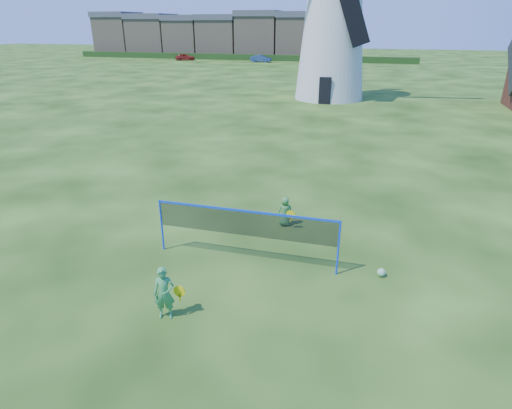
{
  "coord_description": "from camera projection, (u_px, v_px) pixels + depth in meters",
  "views": [
    {
      "loc": [
        3.11,
        -9.9,
        6.11
      ],
      "look_at": [
        0.2,
        0.5,
        1.5
      ],
      "focal_mm": 29.96,
      "sensor_mm": 36.0,
      "label": 1
    }
  ],
  "objects": [
    {
      "name": "play_ball",
      "position": [
        381.0,
        272.0,
        11.13
      ],
      "size": [
        0.22,
        0.22,
        0.22
      ],
      "primitive_type": "sphere",
      "color": "green",
      "rests_on": "ground"
    },
    {
      "name": "player_boy",
      "position": [
        285.0,
        211.0,
        13.79
      ],
      "size": [
        0.62,
        0.42,
        0.98
      ],
      "rotation": [
        0.0,
        0.0,
        3.3
      ],
      "color": "#418741",
      "rests_on": "ground"
    },
    {
      "name": "hedge",
      "position": [
        235.0,
        57.0,
        75.65
      ],
      "size": [
        62.0,
        0.8,
        1.0
      ],
      "primitive_type": "cube",
      "color": "#193814",
      "rests_on": "ground"
    },
    {
      "name": "windmill",
      "position": [
        333.0,
        23.0,
        34.87
      ],
      "size": [
        13.84,
        5.8,
        18.12
      ],
      "color": "white",
      "rests_on": "ground"
    },
    {
      "name": "car_left",
      "position": [
        185.0,
        57.0,
        74.78
      ],
      "size": [
        3.68,
        2.6,
        1.16
      ],
      "primitive_type": "imported",
      "rotation": [
        0.0,
        0.0,
        1.97
      ],
      "color": "maroon",
      "rests_on": "ground"
    },
    {
      "name": "car_right",
      "position": [
        261.0,
        59.0,
        71.52
      ],
      "size": [
        3.5,
        1.3,
        1.14
      ],
      "primitive_type": "imported",
      "rotation": [
        0.0,
        0.0,
        1.54
      ],
      "color": "navy",
      "rests_on": "ground"
    },
    {
      "name": "badminton_net",
      "position": [
        245.0,
        224.0,
        11.43
      ],
      "size": [
        5.05,
        0.05,
        1.55
      ],
      "color": "blue",
      "rests_on": "ground"
    },
    {
      "name": "ground",
      "position": [
        244.0,
        260.0,
        11.94
      ],
      "size": [
        220.0,
        220.0,
        0.0
      ],
      "primitive_type": "plane",
      "color": "black",
      "rests_on": "ground"
    },
    {
      "name": "player_girl",
      "position": [
        164.0,
        293.0,
        9.38
      ],
      "size": [
        0.69,
        0.43,
        1.26
      ],
      "rotation": [
        0.0,
        0.0,
        0.31
      ],
      "color": "#3C974E",
      "rests_on": "ground"
    },
    {
      "name": "terraced_houses",
      "position": [
        220.0,
        35.0,
        80.84
      ],
      "size": [
        50.83,
        8.4,
        8.13
      ],
      "color": "tan",
      "rests_on": "ground"
    }
  ]
}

